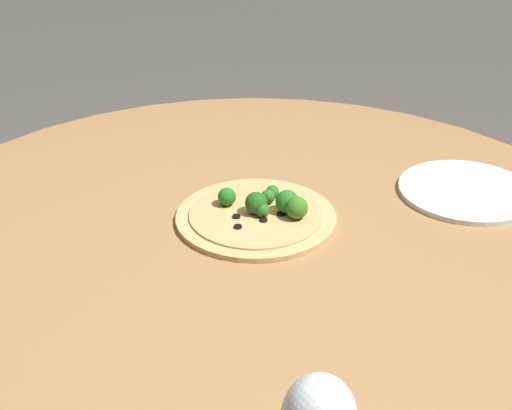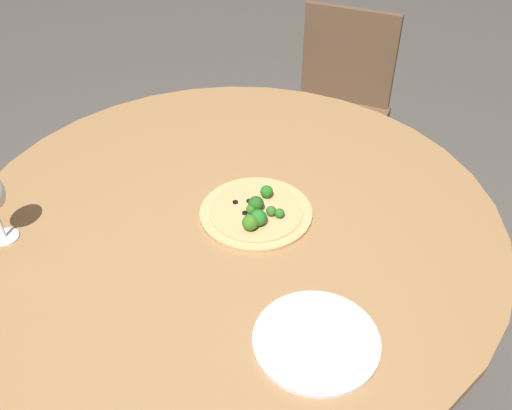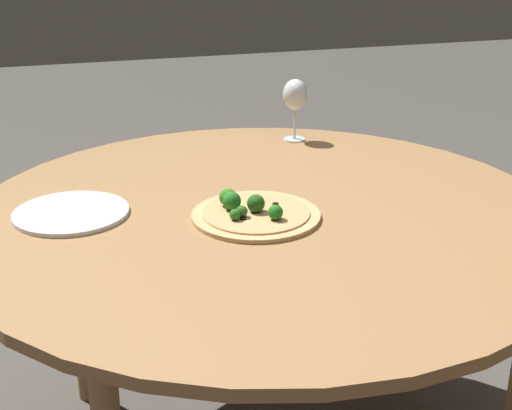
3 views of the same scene
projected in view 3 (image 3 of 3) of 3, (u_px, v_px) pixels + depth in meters
name	position (u px, v px, depth m)	size (l,w,h in m)	color
dining_table	(265.00, 232.00, 1.66)	(1.37, 1.37, 0.73)	olive
pizza	(253.00, 212.00, 1.58)	(0.29, 0.29, 0.06)	tan
wine_glass	(295.00, 96.00, 2.10)	(0.07, 0.07, 0.18)	silver
plate_near	(71.00, 213.00, 1.60)	(0.26, 0.26, 0.01)	silver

